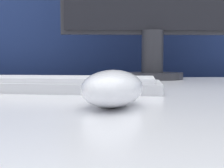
% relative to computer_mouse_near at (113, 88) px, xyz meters
% --- Properties ---
extents(partition_panel, '(5.00, 0.03, 1.21)m').
position_rel_computer_mouse_near_xyz_m(partition_panel, '(-0.04, 0.76, -0.19)').
color(partition_panel, navy).
rests_on(partition_panel, ground_plane).
extents(computer_mouse_near, '(0.09, 0.12, 0.04)m').
position_rel_computer_mouse_near_xyz_m(computer_mouse_near, '(0.00, 0.00, 0.00)').
color(computer_mouse_near, white).
rests_on(computer_mouse_near, desk).
extents(keyboard, '(0.40, 0.20, 0.02)m').
position_rel_computer_mouse_near_xyz_m(keyboard, '(-0.10, 0.18, -0.01)').
color(keyboard, silver).
rests_on(keyboard, desk).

